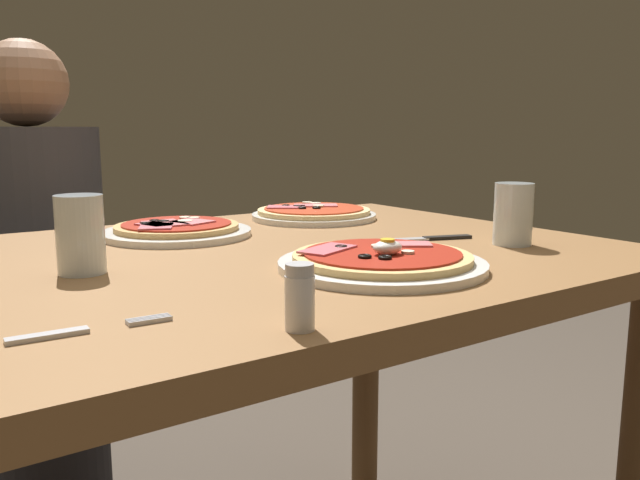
# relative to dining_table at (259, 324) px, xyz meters

# --- Properties ---
(dining_table) EXTENTS (1.18, 0.87, 0.78)m
(dining_table) POSITION_rel_dining_table_xyz_m (0.00, 0.00, 0.00)
(dining_table) COLOR olive
(dining_table) RESTS_ON ground
(pizza_foreground) EXTENTS (0.30, 0.30, 0.05)m
(pizza_foreground) POSITION_rel_dining_table_xyz_m (0.08, -0.21, 0.13)
(pizza_foreground) COLOR white
(pizza_foreground) RESTS_ON dining_table
(pizza_across_left) EXTENTS (0.27, 0.27, 0.03)m
(pizza_across_left) POSITION_rel_dining_table_xyz_m (-0.05, 0.22, 0.13)
(pizza_across_left) COLOR white
(pizza_across_left) RESTS_ON dining_table
(pizza_across_right) EXTENTS (0.27, 0.27, 0.03)m
(pizza_across_right) POSITION_rel_dining_table_xyz_m (0.29, 0.27, 0.13)
(pizza_across_right) COLOR white
(pizza_across_right) RESTS_ON dining_table
(water_glass_near) EXTENTS (0.07, 0.07, 0.11)m
(water_glass_near) POSITION_rel_dining_table_xyz_m (0.39, -0.19, 0.17)
(water_glass_near) COLOR silver
(water_glass_near) RESTS_ON dining_table
(water_glass_far) EXTENTS (0.06, 0.06, 0.11)m
(water_glass_far) POSITION_rel_dining_table_xyz_m (-0.27, 0.00, 0.17)
(water_glass_far) COLOR silver
(water_glass_far) RESTS_ON dining_table
(fork) EXTENTS (0.16, 0.02, 0.00)m
(fork) POSITION_rel_dining_table_xyz_m (-0.35, -0.27, 0.12)
(fork) COLOR silver
(fork) RESTS_ON dining_table
(knife) EXTENTS (0.19, 0.08, 0.01)m
(knife) POSITION_rel_dining_table_xyz_m (0.31, -0.07, 0.12)
(knife) COLOR silver
(knife) RESTS_ON dining_table
(salt_shaker) EXTENTS (0.03, 0.03, 0.07)m
(salt_shaker) POSITION_rel_dining_table_xyz_m (-0.17, -0.38, 0.15)
(salt_shaker) COLOR white
(salt_shaker) RESTS_ON dining_table
(diner_person) EXTENTS (0.32, 0.32, 1.18)m
(diner_person) POSITION_rel_dining_table_xyz_m (-0.19, 0.74, -0.10)
(diner_person) COLOR black
(diner_person) RESTS_ON ground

